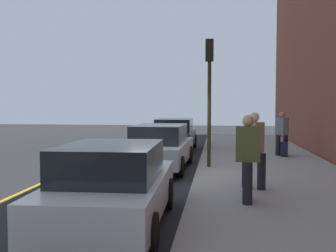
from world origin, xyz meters
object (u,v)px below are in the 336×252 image
at_px(pedestrian_grey_coat, 282,132).
at_px(rolling_suitcase, 284,149).
at_px(parked_car_silver, 160,147).
at_px(pedestrian_olive_coat, 248,156).
at_px(pedestrian_tan_coat, 254,148).
at_px(traffic_light_pole, 209,81).
at_px(parked_car_white, 113,186).
at_px(parked_car_charcoal, 175,135).

relative_size(pedestrian_grey_coat, rolling_suitcase, 1.87).
distance_m(parked_car_silver, pedestrian_grey_coat, 5.43).
relative_size(pedestrian_olive_coat, pedestrian_tan_coat, 0.99).
relative_size(parked_car_silver, traffic_light_pole, 1.08).
bearing_deg(parked_car_silver, parked_car_white, -179.31).
distance_m(parked_car_white, pedestrian_olive_coat, 2.95).
xyz_separation_m(parked_car_white, pedestrian_tan_coat, (2.92, -2.73, 0.38)).
bearing_deg(parked_car_silver, pedestrian_tan_coat, -140.48).
distance_m(pedestrian_olive_coat, pedestrian_grey_coat, 8.04).
distance_m(parked_car_charcoal, pedestrian_olive_coat, 10.50).
bearing_deg(parked_car_silver, rolling_suitcase, -59.46).
relative_size(parked_car_white, parked_car_silver, 0.95).
height_order(parked_car_white, parked_car_charcoal, same).
height_order(parked_car_silver, pedestrian_grey_coat, pedestrian_grey_coat).
relative_size(parked_car_silver, pedestrian_olive_coat, 2.43).
bearing_deg(traffic_light_pole, parked_car_white, 165.59).
bearing_deg(parked_car_silver, pedestrian_olive_coat, -151.78).
bearing_deg(rolling_suitcase, parked_car_charcoal, 59.29).
height_order(parked_car_charcoal, rolling_suitcase, parked_car_charcoal).
xyz_separation_m(parked_car_charcoal, rolling_suitcase, (-2.74, -4.61, -0.32)).
bearing_deg(pedestrian_grey_coat, pedestrian_olive_coat, 166.09).
xyz_separation_m(pedestrian_grey_coat, traffic_light_pole, (-3.24, 2.84, 1.89)).
xyz_separation_m(pedestrian_tan_coat, rolling_suitcase, (6.06, -1.71, -0.70)).
height_order(pedestrian_olive_coat, traffic_light_pole, traffic_light_pole).
bearing_deg(pedestrian_tan_coat, parked_car_charcoal, 18.24).
distance_m(parked_car_white, pedestrian_grey_coat, 10.36).
bearing_deg(pedestrian_tan_coat, pedestrian_grey_coat, -14.62).
bearing_deg(pedestrian_grey_coat, rolling_suitcase, -176.35).
bearing_deg(parked_car_charcoal, parked_car_silver, -179.00).
distance_m(traffic_light_pole, rolling_suitcase, 4.77).
xyz_separation_m(pedestrian_tan_coat, traffic_light_pole, (3.20, 1.16, 1.83)).
bearing_deg(pedestrian_olive_coat, parked_car_white, 122.24).
relative_size(parked_car_silver, pedestrian_grey_coat, 2.55).
relative_size(pedestrian_grey_coat, traffic_light_pole, 0.42).
relative_size(parked_car_white, pedestrian_olive_coat, 2.31).
bearing_deg(rolling_suitcase, traffic_light_pole, 134.96).
distance_m(parked_car_charcoal, rolling_suitcase, 5.37).
height_order(pedestrian_tan_coat, pedestrian_grey_coat, pedestrian_tan_coat).
height_order(pedestrian_olive_coat, pedestrian_grey_coat, pedestrian_olive_coat).
bearing_deg(pedestrian_tan_coat, parked_car_white, 136.94).
height_order(parked_car_silver, pedestrian_tan_coat, pedestrian_tan_coat).
xyz_separation_m(pedestrian_grey_coat, rolling_suitcase, (-0.38, -0.02, -0.64)).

